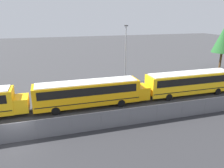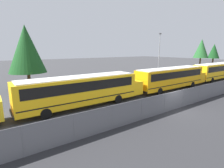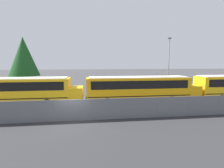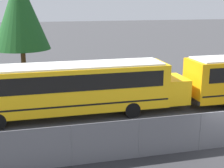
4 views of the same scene
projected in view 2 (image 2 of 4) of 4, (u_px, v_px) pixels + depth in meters
name	position (u px, v px, depth m)	size (l,w,h in m)	color
ground_plane	(174.00, 110.00, 17.35)	(200.00, 200.00, 0.00)	#38383A
fence	(174.00, 100.00, 17.16)	(99.07, 0.07, 1.87)	#9EA0A5
school_bus_2	(84.00, 89.00, 17.94)	(14.09, 2.60, 3.23)	yellow
school_bus_3	(172.00, 77.00, 25.92)	(14.09, 2.60, 3.23)	orange
school_bus_4	(217.00, 70.00, 34.19)	(14.09, 2.60, 3.23)	yellow
light_pole	(159.00, 54.00, 37.24)	(0.60, 0.24, 9.21)	gray
tree_1	(201.00, 49.00, 51.85)	(4.24, 4.24, 8.90)	#51381E
tree_2	(26.00, 49.00, 24.75)	(5.16, 5.16, 9.28)	#51381E
tree_3	(214.00, 51.00, 55.89)	(3.53, 3.53, 7.65)	#51381E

